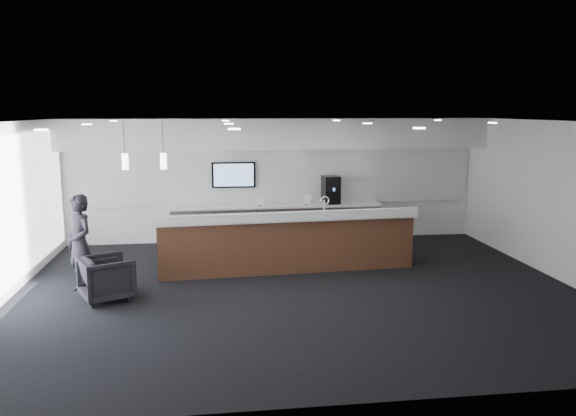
{
  "coord_description": "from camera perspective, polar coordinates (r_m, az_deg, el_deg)",
  "views": [
    {
      "loc": [
        -1.46,
        -9.58,
        3.22
      ],
      "look_at": [
        -0.02,
        1.3,
        1.27
      ],
      "focal_mm": 35.0,
      "sensor_mm": 36.0,
      "label": 1
    }
  ],
  "objects": [
    {
      "name": "cup_1",
      "position": [
        13.58,
        3.62,
        0.59
      ],
      "size": [
        0.13,
        0.13,
        0.09
      ],
      "primitive_type": "imported",
      "rotation": [
        0.0,
        0.0,
        0.65
      ],
      "color": "white",
      "rests_on": "back_credenza"
    },
    {
      "name": "cup_2",
      "position": [
        13.55,
        3.04,
        0.58
      ],
      "size": [
        0.11,
        0.11,
        0.09
      ],
      "primitive_type": "imported",
      "rotation": [
        0.0,
        0.0,
        1.29
      ],
      "color": "white",
      "rests_on": "back_credenza"
    },
    {
      "name": "ceiling_can_lights",
      "position": [
        9.69,
        1.15,
        8.58
      ],
      "size": [
        7.0,
        5.0,
        0.02
      ],
      "primitive_type": null,
      "color": "white",
      "rests_on": "ceiling"
    },
    {
      "name": "pendant_left",
      "position": [
        10.47,
        -12.69,
        4.49
      ],
      "size": [
        0.12,
        0.12,
        0.3
      ],
      "primitive_type": "cylinder",
      "color": "beige",
      "rests_on": "ceiling"
    },
    {
      "name": "wall_tv",
      "position": [
        13.58,
        -5.54,
        3.37
      ],
      "size": [
        1.05,
        0.08,
        0.62
      ],
      "color": "black",
      "rests_on": "back_wall"
    },
    {
      "name": "service_counter",
      "position": [
        11.31,
        -0.08,
        -3.46
      ],
      "size": [
        5.21,
        1.16,
        1.49
      ],
      "rotation": [
        0.0,
        0.0,
        0.06
      ],
      "color": "#552B1C",
      "rests_on": "ground"
    },
    {
      "name": "back_credenza",
      "position": [
        13.58,
        -1.2,
        -1.6
      ],
      "size": [
        5.06,
        0.66,
        0.95
      ],
      "color": "#9EA1A7",
      "rests_on": "ground"
    },
    {
      "name": "alcove_panel",
      "position": [
        13.72,
        -1.36,
        3.27
      ],
      "size": [
        9.8,
        0.06,
        1.4
      ],
      "primitive_type": "cube",
      "color": "silver",
      "rests_on": "back_wall"
    },
    {
      "name": "cup_3",
      "position": [
        13.53,
        2.46,
        0.57
      ],
      "size": [
        0.12,
        0.12,
        0.09
      ],
      "primitive_type": "imported",
      "rotation": [
        0.0,
        0.0,
        1.94
      ],
      "color": "white",
      "rests_on": "back_credenza"
    },
    {
      "name": "info_sign_right",
      "position": [
        13.44,
        1.99,
        0.84
      ],
      "size": [
        0.18,
        0.08,
        0.24
      ],
      "primitive_type": "cube",
      "rotation": [
        0.0,
        0.0,
        -0.32
      ],
      "color": "white",
      "rests_on": "back_credenza"
    },
    {
      "name": "back_wall",
      "position": [
        13.76,
        -1.38,
        2.87
      ],
      "size": [
        10.0,
        0.02,
        3.0
      ],
      "primitive_type": "cube",
      "color": "white",
      "rests_on": "ground"
    },
    {
      "name": "soffit_bulkhead",
      "position": [
        13.22,
        -1.19,
        7.58
      ],
      "size": [
        10.0,
        0.9,
        0.7
      ],
      "primitive_type": "cube",
      "color": "silver",
      "rests_on": "back_wall"
    },
    {
      "name": "pendant_right",
      "position": [
        10.55,
        -16.49,
        4.37
      ],
      "size": [
        0.12,
        0.12,
        0.3
      ],
      "primitive_type": "cylinder",
      "color": "beige",
      "rests_on": "ceiling"
    },
    {
      "name": "window_blinds_wall",
      "position": [
        10.34,
        -27.19,
        -0.64
      ],
      "size": [
        0.04,
        7.36,
        2.55
      ],
      "primitive_type": "cube",
      "color": "white",
      "rests_on": "left_wall"
    },
    {
      "name": "right_wall",
      "position": [
        11.68,
        26.17,
        0.55
      ],
      "size": [
        0.02,
        8.0,
        3.0
      ],
      "primitive_type": "cube",
      "color": "white",
      "rests_on": "ground"
    },
    {
      "name": "coffee_machine",
      "position": [
        13.65,
        4.37,
        1.86
      ],
      "size": [
        0.42,
        0.53,
        0.67
      ],
      "rotation": [
        0.0,
        0.0,
        0.08
      ],
      "color": "black",
      "rests_on": "back_credenza"
    },
    {
      "name": "cup_4",
      "position": [
        13.51,
        1.88,
        0.56
      ],
      "size": [
        0.13,
        0.13,
        0.09
      ],
      "primitive_type": "imported",
      "rotation": [
        0.0,
        0.0,
        2.58
      ],
      "color": "white",
      "rests_on": "back_credenza"
    },
    {
      "name": "armchair",
      "position": [
        10.11,
        -17.92,
        -6.78
      ],
      "size": [
        1.09,
        1.08,
        0.75
      ],
      "primitive_type": "imported",
      "rotation": [
        0.0,
        0.0,
        2.01
      ],
      "color": "black",
      "rests_on": "ground"
    },
    {
      "name": "cup_0",
      "position": [
        13.61,
        4.2,
        0.61
      ],
      "size": [
        0.09,
        0.09,
        0.09
      ],
      "primitive_type": "imported",
      "color": "white",
      "rests_on": "back_credenza"
    },
    {
      "name": "ceiling",
      "position": [
        9.69,
        1.15,
        8.76
      ],
      "size": [
        10.0,
        8.0,
        0.02
      ],
      "primitive_type": "cube",
      "color": "black",
      "rests_on": "back_wall"
    },
    {
      "name": "ground",
      "position": [
        10.21,
        1.09,
        -8.33
      ],
      "size": [
        10.0,
        10.0,
        0.0
      ],
      "primitive_type": "plane",
      "color": "black",
      "rests_on": "ground"
    },
    {
      "name": "lounge_guest",
      "position": [
        10.54,
        -20.38,
        -3.44
      ],
      "size": [
        0.73,
        0.76,
        1.75
      ],
      "primitive_type": "imported",
      "rotation": [
        0.0,
        0.0,
        -0.9
      ],
      "color": "black",
      "rests_on": "ground"
    },
    {
      "name": "info_sign_left",
      "position": [
        13.35,
        -2.77,
        0.77
      ],
      "size": [
        0.17,
        0.07,
        0.24
      ],
      "primitive_type": "cube",
      "rotation": [
        0.0,
        0.0,
        -0.32
      ],
      "color": "white",
      "rests_on": "back_credenza"
    }
  ]
}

